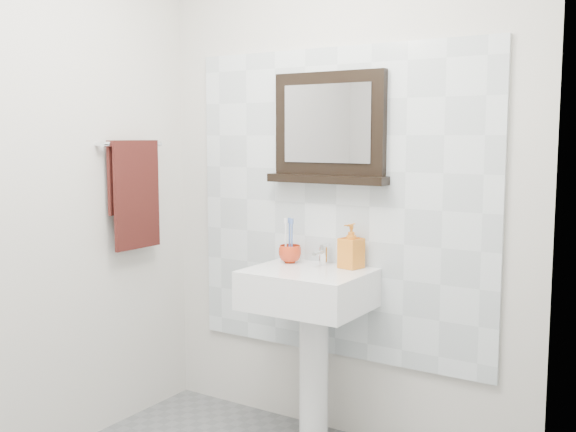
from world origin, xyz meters
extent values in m
cube|color=beige|center=(0.00, 1.10, 1.25)|extent=(2.00, 0.01, 2.50)
cube|color=beige|center=(-1.00, 0.00, 1.25)|extent=(0.01, 2.20, 2.50)
cube|color=beige|center=(1.00, 0.00, 1.25)|extent=(0.01, 2.20, 2.50)
cube|color=silver|center=(0.00, 1.09, 1.15)|extent=(1.60, 0.02, 1.50)
cylinder|color=white|center=(-0.03, 0.92, 0.34)|extent=(0.14, 0.14, 0.68)
cube|color=white|center=(-0.03, 0.86, 0.77)|extent=(0.55, 0.44, 0.18)
cylinder|color=silver|center=(-0.03, 0.84, 0.85)|extent=(0.32, 0.32, 0.02)
cylinder|color=#4C4C4F|center=(-0.03, 0.84, 0.86)|extent=(0.04, 0.04, 0.00)
cylinder|color=silver|center=(-0.03, 1.01, 0.91)|extent=(0.04, 0.04, 0.09)
cylinder|color=silver|center=(-0.03, 0.96, 0.93)|extent=(0.02, 0.10, 0.02)
cube|color=silver|center=(-0.03, 1.02, 0.96)|extent=(0.02, 0.07, 0.01)
imported|color=#BA3215|center=(-0.20, 0.97, 0.90)|extent=(0.12, 0.12, 0.09)
cylinder|color=white|center=(-0.22, 0.96, 0.97)|extent=(0.01, 0.01, 0.19)
cube|color=white|center=(-0.22, 0.96, 1.07)|extent=(0.01, 0.01, 0.03)
cylinder|color=#4B67AD|center=(-0.18, 0.96, 0.97)|extent=(0.01, 0.01, 0.19)
cube|color=#4B67AD|center=(-0.18, 0.96, 1.07)|extent=(0.01, 0.01, 0.03)
cylinder|color=white|center=(-0.20, 0.99, 0.97)|extent=(0.01, 0.01, 0.19)
cube|color=white|center=(-0.20, 0.99, 1.07)|extent=(0.01, 0.01, 0.03)
cylinder|color=#4B67AD|center=(-0.21, 0.98, 0.97)|extent=(0.01, 0.01, 0.19)
cube|color=#4B67AD|center=(-0.21, 0.98, 1.07)|extent=(0.01, 0.01, 0.03)
imported|color=#CD4F18|center=(0.12, 1.01, 0.97)|extent=(0.11, 0.12, 0.21)
cube|color=black|center=(-0.03, 1.07, 1.54)|extent=(0.58, 0.06, 0.49)
cube|color=#99999E|center=(-0.03, 1.03, 1.54)|extent=(0.47, 0.01, 0.37)
cube|color=black|center=(-0.03, 1.04, 1.27)|extent=(0.62, 0.11, 0.04)
cylinder|color=silver|center=(-0.94, 0.67, 1.44)|extent=(0.03, 0.40, 0.03)
cylinder|color=silver|center=(-0.97, 0.48, 1.44)|extent=(0.05, 0.02, 0.02)
cylinder|color=silver|center=(-0.97, 0.86, 1.44)|extent=(0.05, 0.02, 0.02)
cube|color=#34110E|center=(-0.93, 0.67, 1.17)|extent=(0.02, 0.30, 0.52)
cube|color=#34110E|center=(-0.96, 0.67, 1.26)|extent=(0.02, 0.30, 0.34)
cube|color=#34110E|center=(-0.94, 0.67, 1.44)|extent=(0.06, 0.30, 0.03)
camera|label=1|loc=(1.54, -1.79, 1.48)|focal=42.00mm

